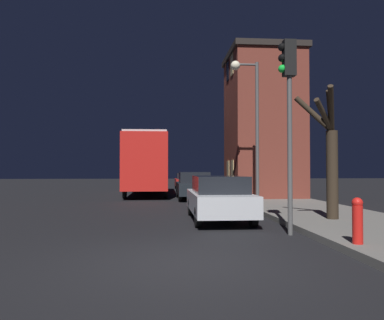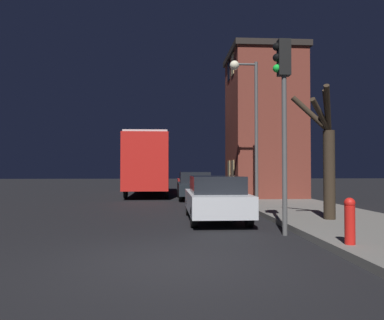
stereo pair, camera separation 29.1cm
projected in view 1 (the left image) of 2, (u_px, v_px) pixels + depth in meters
name	position (u px, v px, depth m)	size (l,w,h in m)	color
ground_plane	(185.00, 262.00, 6.54)	(120.00, 120.00, 0.00)	black
brick_building	(263.00, 124.00, 20.53)	(3.87, 4.38, 7.91)	brown
streetlamp	(250.00, 108.00, 15.40)	(1.16, 0.39, 5.94)	#4C4C4C
traffic_light	(288.00, 96.00, 9.28)	(0.43, 0.24, 4.83)	#4C4C4C
bare_tree	(330.00, 156.00, 10.98)	(1.23, 1.43, 3.77)	#2D2319
bus	(148.00, 160.00, 23.82)	(2.49, 9.11, 3.72)	red
car_near_lane	(219.00, 197.00, 11.80)	(1.74, 4.29, 1.41)	#B7BABF
car_mid_lane	(194.00, 185.00, 20.19)	(1.75, 4.25, 1.48)	black
car_far_lane	(187.00, 181.00, 30.05)	(1.86, 4.20, 1.34)	#B21E19
fire_hydrant	(358.00, 219.00, 7.31)	(0.21, 0.21, 0.91)	red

